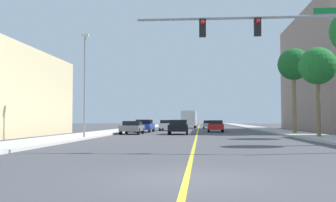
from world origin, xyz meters
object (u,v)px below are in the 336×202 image
palm_far (294,65)px  car_silver (209,124)px  car_black (178,127)px  car_gray (132,127)px  delivery_truck (189,119)px  traffic_signal_mast (299,44)px  car_red (216,126)px  car_white (167,125)px  car_blue (144,126)px  palm_mid (318,67)px  street_lamp (85,80)px

palm_far → car_silver: size_ratio=2.09×
car_black → car_silver: bearing=79.9°
car_gray → delivery_truck: 29.00m
traffic_signal_mast → car_red: 28.69m
car_white → delivery_truck: 15.64m
car_blue → delivery_truck: 22.48m
palm_mid → car_white: size_ratio=1.68×
street_lamp → car_gray: bearing=78.7°
palm_far → car_gray: (-16.00, -0.67, -6.13)m
street_lamp → car_blue: (2.26, 16.42, -3.73)m
traffic_signal_mast → car_gray: (-11.32, 20.68, -4.26)m
car_gray → car_black: size_ratio=0.91×
street_lamp → car_red: street_lamp is taller
palm_far → car_red: (-7.47, 6.89, -6.10)m
traffic_signal_mast → car_silver: traffic_signal_mast is taller
traffic_signal_mast → palm_far: palm_far is taller
delivery_truck → car_gray: bearing=-98.9°
palm_far → car_blue: size_ratio=1.95×
palm_far → car_black: bearing=-176.3°
street_lamp → car_white: bearing=79.3°
car_silver → car_white: 13.28m
car_white → car_silver: bearing=65.9°
traffic_signal_mast → car_white: bearing=104.8°
palm_mid → car_red: (-7.44, 14.97, -4.87)m
palm_mid → palm_far: size_ratio=0.84×
car_black → palm_mid: bearing=-35.0°
car_blue → delivery_truck: bearing=-100.2°
car_gray → palm_far: bearing=-176.9°
palm_mid → car_white: bearing=123.4°
street_lamp → car_blue: bearing=82.2°
street_lamp → car_silver: 36.59m
car_red → car_silver: bearing=92.4°
palm_mid → car_blue: size_ratio=1.63×
car_gray → car_blue: size_ratio=0.91×
palm_mid → car_silver: (-7.83, 32.54, -4.91)m
car_red → car_blue: 8.30m
palm_mid → palm_far: bearing=89.8°
palm_far → car_blue: 17.85m
traffic_signal_mast → palm_mid: size_ratio=1.58×
palm_mid → delivery_truck: (-11.14, 36.00, -4.04)m
palm_mid → car_white: palm_mid is taller
car_blue → car_silver: bearing=-111.5°
traffic_signal_mast → car_gray: traffic_signal_mast is taller
car_red → palm_far: bearing=-41.5°
street_lamp → palm_far: bearing=30.3°
car_silver → car_blue: 20.13m
street_lamp → car_red: (10.50, 17.39, -3.76)m
car_gray → car_blue: (0.29, 6.59, 0.06)m
street_lamp → car_blue: street_lamp is taller
car_white → car_blue: bearing=-106.1°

